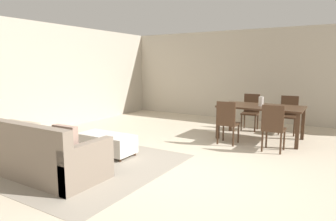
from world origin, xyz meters
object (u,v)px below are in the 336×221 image
Objects in this scene: ottoman_table at (107,143)px; dining_chair_near_left at (227,120)px; dining_chair_far_left at (251,110)px; couch at (43,156)px; dining_chair_near_right at (273,126)px; dining_table at (261,109)px; vase_centerpiece at (261,101)px; dining_chair_far_right at (289,113)px.

dining_chair_near_left is (1.68, 1.84, 0.30)m from ottoman_table.
dining_chair_far_left is at bearing 89.34° from dining_chair_near_left.
dining_chair_near_right is at bearing 48.18° from couch.
dining_chair_far_left is at bearing 117.32° from dining_chair_near_right.
dining_chair_near_left reaches higher than dining_table.
dining_table is at bearing 98.78° from vase_centerpiece.
dining_chair_far_right is 1.10m from vase_centerpiece.
dining_chair_far_right is at bearing 60.70° from couch.
couch is 5.16m from dining_chair_far_left.
dining_table is 1.02m from dining_chair_far_right.
dining_table is at bearing 50.97° from ottoman_table.
vase_centerpiece is (2.27, 3.89, 0.56)m from couch.
dining_chair_far_right is at bearing 0.85° from dining_chair_far_left.
dining_chair_near_left is 1.00× the size of dining_chair_far_left.
couch reaches higher than ottoman_table.
vase_centerpiece reaches higher than dining_chair_near_right.
dining_chair_far_left is at bearing 69.54° from couch.
vase_centerpiece reaches higher than couch.
dining_chair_near_right is (0.94, -0.07, 0.00)m from dining_chair_near_left.
dining_table is 0.97m from dining_chair_near_left.
ottoman_table is 3.95m from dining_chair_far_left.
dining_table is 1.95× the size of dining_chair_far_right.
couch is 2.11× the size of dining_chair_near_right.
dining_chair_far_right is at bearing 61.59° from dining_chair_near_left.
vase_centerpiece reaches higher than ottoman_table.
dining_chair_far_left is at bearing 116.71° from vase_centerpiece.
dining_chair_near_right is at bearing -89.80° from dining_chair_far_right.
dining_chair_far_right reaches higher than dining_table.
dining_chair_near_left reaches higher than ottoman_table.
dining_chair_near_left is at bearing -118.41° from dining_chair_far_right.
dining_chair_near_left and dining_chair_near_right have the same top height.
vase_centerpiece is at bearing 57.91° from dining_chair_near_left.
dining_chair_near_left is 1.00× the size of dining_chair_far_right.
ottoman_table is at bearing -132.41° from dining_chair_near_left.
dining_chair_near_left is at bearing -122.09° from vase_centerpiece.
dining_table is 8.58× the size of vase_centerpiece.
dining_chair_near_right is at bearing -62.03° from vase_centerpiece.
dining_table is at bearing -116.69° from dining_chair_far_right.
dining_chair_near_right is at bearing -62.93° from dining_table.
dining_table is 1.02m from dining_chair_near_right.
dining_table is at bearing 59.78° from dining_chair_near_left.
dining_chair_near_left is at bearing 47.59° from ottoman_table.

